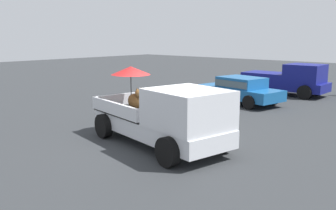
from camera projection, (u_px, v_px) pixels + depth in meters
ground_plane at (159, 144)px, 11.44m from camera, size 80.00×80.00×0.00m
pickup_truck_main at (166, 116)px, 10.96m from camera, size 5.31×3.01×2.33m
pickup_truck_red at (287, 80)px, 20.96m from camera, size 4.80×2.17×1.80m
parked_sedan_near at (240, 89)px, 18.27m from camera, size 4.55×2.56×1.33m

